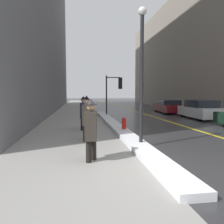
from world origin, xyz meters
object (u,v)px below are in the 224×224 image
at_px(pedestrian_trailing, 87,116).
at_px(pedestrian_with_shoulder_bag, 84,112).
at_px(parked_car_white, 201,110).
at_px(parked_car_maroon, 168,107).
at_px(traffic_light_near, 115,87).
at_px(lamp_post, 142,64).
at_px(pedestrian_in_fedora, 91,128).
at_px(fire_hydrant, 124,125).

distance_m(pedestrian_trailing, pedestrian_with_shoulder_bag, 2.54).
relative_size(parked_car_white, parked_car_maroon, 0.85).
height_order(traffic_light_near, parked_car_maroon, traffic_light_near).
relative_size(pedestrian_trailing, parked_car_maroon, 0.35).
relative_size(lamp_post, parked_car_maroon, 0.92).
distance_m(pedestrian_in_fedora, pedestrian_with_shoulder_bag, 5.06).
bearing_deg(fire_hydrant, pedestrian_in_fedora, -113.03).
distance_m(parked_car_white, parked_car_maroon, 5.02).
bearing_deg(pedestrian_trailing, lamp_post, 62.11).
xyz_separation_m(pedestrian_trailing, parked_car_maroon, (8.07, 11.36, -0.36)).
relative_size(parked_car_white, fire_hydrant, 6.05).
bearing_deg(pedestrian_with_shoulder_bag, traffic_light_near, 163.62).
distance_m(lamp_post, pedestrian_in_fedora, 2.87).
bearing_deg(pedestrian_with_shoulder_bag, parked_car_white, 120.43).
bearing_deg(lamp_post, pedestrian_in_fedora, -142.45).
bearing_deg(pedestrian_with_shoulder_bag, lamp_post, 32.20).
bearing_deg(pedestrian_with_shoulder_bag, pedestrian_in_fedora, 7.05).
bearing_deg(pedestrian_trailing, pedestrian_in_fedora, 6.56).
relative_size(traffic_light_near, parked_car_white, 0.76).
xyz_separation_m(lamp_post, pedestrian_trailing, (-1.76, 1.19, -1.81)).
height_order(pedestrian_in_fedora, parked_car_white, pedestrian_in_fedora).
bearing_deg(parked_car_white, pedestrian_in_fedora, 140.35).
bearing_deg(fire_hydrant, pedestrian_with_shoulder_bag, 151.82).
distance_m(lamp_post, pedestrian_with_shoulder_bag, 4.53).
bearing_deg(parked_car_maroon, traffic_light_near, 119.27).
height_order(parked_car_white, fire_hydrant, parked_car_white).
height_order(pedestrian_trailing, parked_car_white, pedestrian_trailing).
height_order(pedestrian_trailing, parked_car_maroon, pedestrian_trailing).
height_order(traffic_light_near, fire_hydrant, traffic_light_near).
relative_size(lamp_post, pedestrian_in_fedora, 2.76).
bearing_deg(parked_car_maroon, lamp_post, 159.04).
xyz_separation_m(pedestrian_in_fedora, pedestrian_with_shoulder_bag, (-0.08, 5.06, 0.01)).
bearing_deg(pedestrian_in_fedora, traffic_light_near, 173.44).
bearing_deg(pedestrian_in_fedora, lamp_post, 133.66).
distance_m(pedestrian_trailing, parked_car_maroon, 13.94).
xyz_separation_m(pedestrian_with_shoulder_bag, parked_car_white, (8.45, 3.82, -0.28)).
relative_size(pedestrian_in_fedora, parked_car_white, 0.39).
distance_m(traffic_light_near, pedestrian_with_shoulder_bag, 7.12).
distance_m(pedestrian_in_fedora, parked_car_maroon, 16.06).
bearing_deg(parked_car_white, fire_hydrant, 129.52).
bearing_deg(traffic_light_near, pedestrian_with_shoulder_bag, -106.57).
bearing_deg(fire_hydrant, lamp_post, -89.93).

